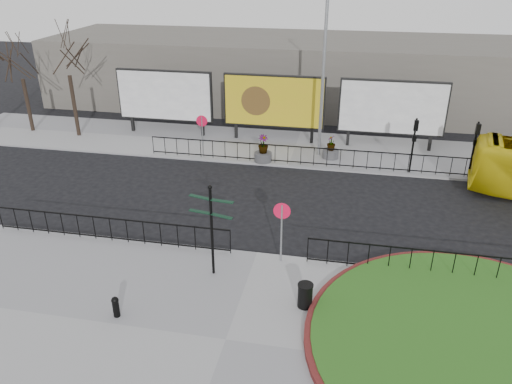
% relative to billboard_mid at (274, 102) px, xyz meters
% --- Properties ---
extents(ground, '(90.00, 90.00, 0.00)m').
position_rel_billboard_mid_xyz_m(ground, '(1.50, -12.97, -2.60)').
color(ground, black).
rests_on(ground, ground).
extents(pavement_near, '(30.00, 10.00, 0.12)m').
position_rel_billboard_mid_xyz_m(pavement_near, '(1.50, -17.97, -2.54)').
color(pavement_near, gray).
rests_on(pavement_near, ground).
extents(pavement_far, '(44.00, 6.00, 0.12)m').
position_rel_billboard_mid_xyz_m(pavement_far, '(1.50, -0.97, -2.54)').
color(pavement_far, gray).
rests_on(pavement_far, ground).
extents(brick_edge, '(10.40, 10.40, 0.18)m').
position_rel_billboard_mid_xyz_m(brick_edge, '(9.00, -16.97, -2.39)').
color(brick_edge, maroon).
rests_on(brick_edge, pavement_near).
extents(grass_lawn, '(10.00, 10.00, 0.22)m').
position_rel_billboard_mid_xyz_m(grass_lawn, '(9.00, -16.97, -2.37)').
color(grass_lawn, '#234B14').
rests_on(grass_lawn, pavement_near).
extents(railing_near_left, '(10.00, 0.10, 1.10)m').
position_rel_billboard_mid_xyz_m(railing_near_left, '(-4.50, -13.27, -1.93)').
color(railing_near_left, black).
rests_on(railing_near_left, pavement_near).
extents(railing_near_right, '(9.00, 0.10, 1.10)m').
position_rel_billboard_mid_xyz_m(railing_near_right, '(8.00, -13.27, -1.93)').
color(railing_near_right, black).
rests_on(railing_near_right, pavement_near).
extents(railing_far, '(18.00, 0.10, 1.10)m').
position_rel_billboard_mid_xyz_m(railing_far, '(2.50, -3.67, -1.93)').
color(railing_far, black).
rests_on(railing_far, pavement_far).
extents(speed_sign_far, '(0.64, 0.07, 2.47)m').
position_rel_billboard_mid_xyz_m(speed_sign_far, '(-3.50, -3.57, -0.68)').
color(speed_sign_far, gray).
rests_on(speed_sign_far, pavement_far).
extents(speed_sign_near, '(0.64, 0.07, 2.47)m').
position_rel_billboard_mid_xyz_m(speed_sign_near, '(2.50, -13.37, -0.68)').
color(speed_sign_near, gray).
rests_on(speed_sign_near, pavement_near).
extents(billboard_left, '(6.20, 0.31, 4.10)m').
position_rel_billboard_mid_xyz_m(billboard_left, '(-7.00, 0.00, 0.00)').
color(billboard_left, black).
rests_on(billboard_left, pavement_far).
extents(billboard_mid, '(6.20, 0.31, 4.10)m').
position_rel_billboard_mid_xyz_m(billboard_mid, '(0.00, 0.00, 0.00)').
color(billboard_mid, black).
rests_on(billboard_mid, pavement_far).
extents(billboard_right, '(6.20, 0.31, 4.10)m').
position_rel_billboard_mid_xyz_m(billboard_right, '(7.00, 0.00, 0.00)').
color(billboard_right, black).
rests_on(billboard_right, pavement_far).
extents(lamp_post, '(0.74, 0.18, 9.23)m').
position_rel_billboard_mid_xyz_m(lamp_post, '(3.01, -1.97, 2.23)').
color(lamp_post, gray).
rests_on(lamp_post, pavement_far).
extents(signal_pole_a, '(0.22, 0.26, 3.00)m').
position_rel_billboard_mid_xyz_m(signal_pole_a, '(8.00, -3.63, -0.50)').
color(signal_pole_a, black).
rests_on(signal_pole_a, pavement_far).
extents(signal_pole_b, '(0.22, 0.26, 3.00)m').
position_rel_billboard_mid_xyz_m(signal_pole_b, '(11.00, -3.63, -0.50)').
color(signal_pole_b, black).
rests_on(signal_pole_b, pavement_far).
extents(tree_left, '(2.00, 2.00, 7.00)m').
position_rel_billboard_mid_xyz_m(tree_left, '(-12.50, -1.47, 1.02)').
color(tree_left, '#2D2119').
rests_on(tree_left, pavement_far).
extents(tree_mid, '(2.00, 2.00, 6.20)m').
position_rel_billboard_mid_xyz_m(tree_mid, '(-16.00, -1.17, 0.62)').
color(tree_mid, '#2D2119').
rests_on(tree_mid, pavement_far).
extents(building_backdrop, '(40.00, 10.00, 5.00)m').
position_rel_billboard_mid_xyz_m(building_backdrop, '(1.50, 9.03, -0.10)').
color(building_backdrop, '#5B554F').
rests_on(building_backdrop, ground).
extents(fingerpost_sign, '(1.67, 0.57, 3.57)m').
position_rel_billboard_mid_xyz_m(fingerpost_sign, '(0.19, -14.65, -0.33)').
color(fingerpost_sign, black).
rests_on(fingerpost_sign, pavement_near).
extents(bollard, '(0.24, 0.24, 0.74)m').
position_rel_billboard_mid_xyz_m(bollard, '(-2.24, -17.59, -2.07)').
color(bollard, black).
rests_on(bollard, pavement_near).
extents(litter_bin, '(0.53, 0.53, 0.87)m').
position_rel_billboard_mid_xyz_m(litter_bin, '(3.69, -15.91, -2.04)').
color(litter_bin, black).
rests_on(litter_bin, pavement_near).
extents(planter_a, '(0.98, 0.98, 1.55)m').
position_rel_billboard_mid_xyz_m(planter_a, '(-0.00, -3.57, -1.90)').
color(planter_a, '#4C4C4F').
rests_on(planter_a, pavement_far).
extents(planter_c, '(0.92, 0.92, 1.35)m').
position_rel_billboard_mid_xyz_m(planter_c, '(3.70, -2.30, -2.01)').
color(planter_c, '#4C4C4F').
rests_on(planter_c, pavement_far).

